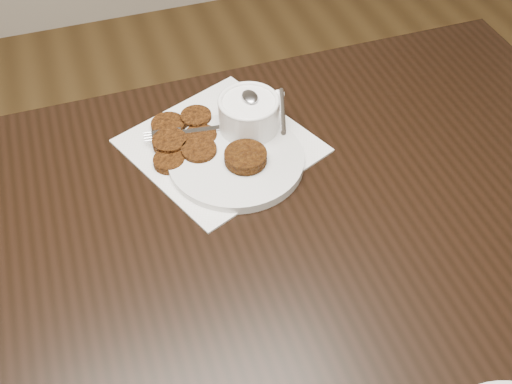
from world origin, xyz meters
TOP-DOWN VIEW (x-y plane):
  - napkin at (0.11, 0.27)m, footprint 0.36×0.36m
  - sauce_ramekin at (0.17, 0.29)m, footprint 0.18×0.18m
  - patty_cluster at (0.06, 0.29)m, footprint 0.23×0.23m
  - plate_with_patty at (0.13, 0.22)m, footprint 0.25×0.25m

SIDE VIEW (x-z plane):
  - napkin at x=0.11m, z-range 0.75..0.75m
  - patty_cluster at x=0.06m, z-range 0.75..0.77m
  - plate_with_patty at x=0.13m, z-range 0.75..0.78m
  - sauce_ramekin at x=0.17m, z-range 0.75..0.89m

